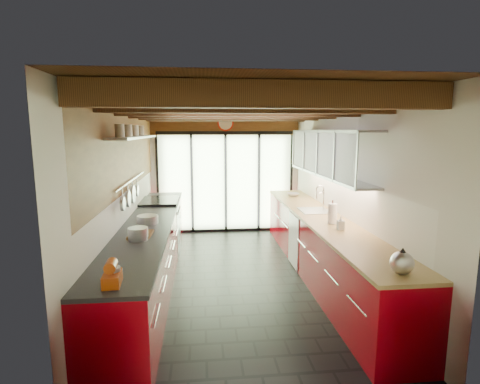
{
  "coord_description": "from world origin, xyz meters",
  "views": [
    {
      "loc": [
        -0.51,
        -5.3,
        2.19
      ],
      "look_at": [
        0.07,
        0.4,
        1.25
      ],
      "focal_mm": 28.0,
      "sensor_mm": 36.0,
      "label": 1
    }
  ],
  "objects_px": {
    "stand_mixer": "(112,275)",
    "kettle": "(402,262)",
    "soap_bottle": "(341,223)",
    "paper_towel": "(332,214)",
    "bowl": "(293,195)"
  },
  "relations": [
    {
      "from": "kettle",
      "to": "soap_bottle",
      "type": "xyz_separation_m",
      "value": [
        -0.0,
        1.5,
        -0.02
      ]
    },
    {
      "from": "kettle",
      "to": "soap_bottle",
      "type": "distance_m",
      "value": 1.5
    },
    {
      "from": "kettle",
      "to": "soap_bottle",
      "type": "relative_size",
      "value": 1.6
    },
    {
      "from": "stand_mixer",
      "to": "bowl",
      "type": "xyz_separation_m",
      "value": [
        2.54,
        4.05,
        -0.06
      ]
    },
    {
      "from": "soap_bottle",
      "to": "bowl",
      "type": "bearing_deg",
      "value": 90.0
    },
    {
      "from": "kettle",
      "to": "bowl",
      "type": "relative_size",
      "value": 1.22
    },
    {
      "from": "stand_mixer",
      "to": "kettle",
      "type": "relative_size",
      "value": 0.86
    },
    {
      "from": "paper_towel",
      "to": "soap_bottle",
      "type": "distance_m",
      "value": 0.32
    },
    {
      "from": "soap_bottle",
      "to": "kettle",
      "type": "bearing_deg",
      "value": -90.0
    },
    {
      "from": "stand_mixer",
      "to": "paper_towel",
      "type": "distance_m",
      "value": 3.12
    },
    {
      "from": "kettle",
      "to": "paper_towel",
      "type": "relative_size",
      "value": 0.87
    },
    {
      "from": "paper_towel",
      "to": "bowl",
      "type": "distance_m",
      "value": 2.24
    },
    {
      "from": "stand_mixer",
      "to": "kettle",
      "type": "height_order",
      "value": "kettle"
    },
    {
      "from": "soap_bottle",
      "to": "paper_towel",
      "type": "bearing_deg",
      "value": 90.0
    },
    {
      "from": "paper_towel",
      "to": "stand_mixer",
      "type": "bearing_deg",
      "value": -144.48
    }
  ]
}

